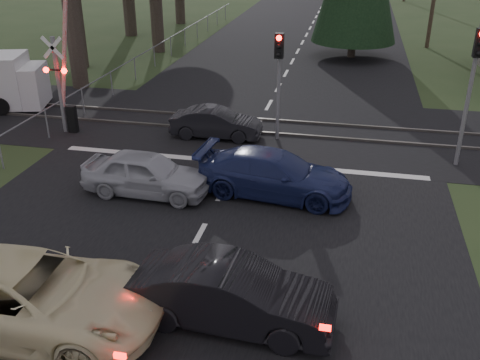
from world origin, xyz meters
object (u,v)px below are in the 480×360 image
(traffic_signal_center, at_px, (279,69))
(dark_car_far, at_px, (216,123))
(cream_coupe, at_px, (28,295))
(silver_car, at_px, (147,174))
(traffic_signal_right, at_px, (476,72))
(dark_hatchback, at_px, (232,295))
(crossing_signal, at_px, (64,82))
(blue_sedan, at_px, (274,174))

(traffic_signal_center, xyz_separation_m, dark_car_far, (-2.37, -0.22, -2.22))
(cream_coupe, bearing_deg, traffic_signal_center, -17.96)
(silver_car, bearing_deg, traffic_signal_right, -64.66)
(traffic_signal_right, xyz_separation_m, dark_hatchback, (-5.89, -9.50, -2.61))
(traffic_signal_right, bearing_deg, dark_car_far, 173.69)
(crossing_signal, xyz_separation_m, dark_hatchback, (8.93, -9.81, -1.36))
(dark_hatchback, bearing_deg, cream_coupe, 106.38)
(cream_coupe, bearing_deg, traffic_signal_right, -45.24)
(traffic_signal_center, height_order, blue_sedan, traffic_signal_center)
(blue_sedan, bearing_deg, dark_hatchback, -173.61)
(silver_car, bearing_deg, cream_coupe, -179.23)
(traffic_signal_right, height_order, silver_car, traffic_signal_right)
(traffic_signal_center, relative_size, blue_sedan, 0.86)
(dark_car_far, bearing_deg, dark_hatchback, -164.72)
(silver_car, relative_size, blue_sedan, 0.83)
(cream_coupe, height_order, blue_sedan, cream_coupe)
(traffic_signal_center, distance_m, dark_hatchback, 10.93)
(traffic_signal_right, xyz_separation_m, dark_car_far, (-8.91, 0.99, -2.73))
(cream_coupe, distance_m, dark_hatchback, 4.17)
(dark_hatchback, bearing_deg, blue_sedan, 3.37)
(traffic_signal_center, height_order, silver_car, traffic_signal_center)
(crossing_signal, relative_size, traffic_signal_center, 1.70)
(blue_sedan, bearing_deg, traffic_signal_center, 13.25)
(crossing_signal, bearing_deg, dark_hatchback, -47.70)
(crossing_signal, distance_m, silver_car, 6.89)
(blue_sedan, xyz_separation_m, dark_car_far, (-2.97, 4.45, -0.11))
(traffic_signal_right, distance_m, cream_coupe, 14.67)
(dark_hatchback, xyz_separation_m, dark_car_far, (-3.02, 10.49, -0.12))
(traffic_signal_center, relative_size, dark_car_far, 1.16)
(traffic_signal_center, xyz_separation_m, cream_coupe, (-3.40, -11.68, -2.02))
(cream_coupe, bearing_deg, silver_car, -3.07)
(dark_hatchback, distance_m, blue_sedan, 6.04)
(crossing_signal, height_order, blue_sedan, crossing_signal)
(traffic_signal_right, distance_m, dark_hatchback, 11.48)
(crossing_signal, relative_size, blue_sedan, 1.46)
(crossing_signal, xyz_separation_m, silver_car, (5.02, -4.52, -1.38))
(silver_car, xyz_separation_m, blue_sedan, (3.86, 0.74, 0.02))
(traffic_signal_center, distance_m, cream_coupe, 12.33)
(cream_coupe, height_order, silver_car, cream_coupe)
(dark_car_far, bearing_deg, silver_car, 169.50)
(crossing_signal, relative_size, silver_car, 1.76)
(crossing_signal, xyz_separation_m, cream_coupe, (4.87, -10.79, -1.27))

